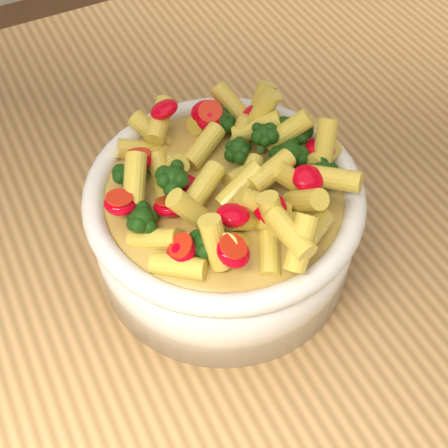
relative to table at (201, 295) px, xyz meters
name	(u,v)px	position (x,y,z in m)	size (l,w,h in m)	color
table	(201,295)	(0.00, 0.00, 0.00)	(1.20, 0.80, 0.90)	tan
serving_bowl	(224,223)	(0.01, -0.03, 0.15)	(0.22, 0.22, 0.10)	white
pasta_salad	(224,174)	(0.01, -0.03, 0.21)	(0.17, 0.17, 0.04)	#FFDF50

